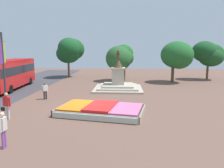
% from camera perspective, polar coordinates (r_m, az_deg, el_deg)
% --- Properties ---
extents(ground_plane, '(70.89, 70.89, 0.00)m').
position_cam_1_polar(ground_plane, '(17.07, -6.08, -6.39)').
color(ground_plane, brown).
extents(flower_planter, '(6.55, 4.66, 0.63)m').
position_cam_1_polar(flower_planter, '(15.64, -2.92, -6.76)').
color(flower_planter, '#38281C').
rests_on(flower_planter, ground_plane).
extents(statue_monument, '(5.36, 5.36, 4.44)m').
position_cam_1_polar(statue_monument, '(24.73, 1.60, 0.24)').
color(statue_monument, '#B2A793').
rests_on(statue_monument, ground_plane).
extents(banner_pole, '(0.23, 1.19, 5.68)m').
position_cam_1_polar(banner_pole, '(16.91, -26.43, 3.40)').
color(banner_pole, '#2D2D33').
rests_on(banner_pole, ground_plane).
extents(city_bus, '(3.23, 9.95, 3.32)m').
position_cam_1_polar(city_bus, '(27.60, -25.22, 2.75)').
color(city_bus, red).
rests_on(city_bus, ground_plane).
extents(pedestrian_with_handbag, '(0.73, 0.27, 1.78)m').
position_cam_1_polar(pedestrian_with_handbag, '(15.80, -25.84, -4.76)').
color(pedestrian_with_handbag, beige).
rests_on(pedestrian_with_handbag, ground_plane).
extents(pedestrian_near_planter, '(0.46, 0.41, 1.56)m').
position_cam_1_polar(pedestrian_near_planter, '(20.75, -17.12, -1.45)').
color(pedestrian_near_planter, black).
rests_on(pedestrian_near_planter, ground_plane).
extents(pedestrian_crossing_plaza, '(0.24, 0.57, 1.73)m').
position_cam_1_polar(pedestrian_crossing_plaza, '(11.32, -26.59, -10.11)').
color(pedestrian_crossing_plaza, '#8C4C99').
rests_on(pedestrian_crossing_plaza, ground_plane).
extents(park_tree_far_left, '(4.35, 4.56, 5.60)m').
position_cam_1_polar(park_tree_far_left, '(31.05, 16.68, 7.19)').
color(park_tree_far_left, brown).
rests_on(park_tree_far_left, ground_plane).
extents(park_tree_behind_statue, '(4.39, 4.87, 6.34)m').
position_cam_1_polar(park_tree_behind_statue, '(35.93, -10.93, 8.59)').
color(park_tree_behind_statue, brown).
rests_on(park_tree_behind_statue, ground_plane).
extents(park_tree_far_right, '(3.96, 4.46, 5.22)m').
position_cam_1_polar(park_tree_far_right, '(31.32, 2.33, 6.99)').
color(park_tree_far_right, brown).
rests_on(park_tree_far_right, ground_plane).
extents(park_tree_mid_canopy, '(4.75, 3.79, 5.73)m').
position_cam_1_polar(park_tree_mid_canopy, '(35.63, 24.02, 7.10)').
color(park_tree_mid_canopy, brown).
rests_on(park_tree_mid_canopy, ground_plane).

